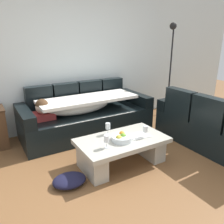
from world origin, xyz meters
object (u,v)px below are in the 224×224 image
(wine_glass_near_left, at_px, (107,139))
(wine_glass_far_back, at_px, (108,127))
(coffee_table, at_px, (122,148))
(fruit_bowl, at_px, (122,138))
(wine_glass_near_right, at_px, (145,129))
(couch_near_window, at_px, (223,129))
(floor_lamp, at_px, (170,64))
(couch_along_wall, at_px, (85,116))
(open_magazine, at_px, (139,136))
(crumpled_garment, at_px, (69,180))

(wine_glass_near_left, relative_size, wine_glass_far_back, 1.00)
(coffee_table, xyz_separation_m, fruit_bowl, (-0.04, -0.05, 0.18))
(wine_glass_far_back, bearing_deg, wine_glass_near_left, -121.87)
(wine_glass_near_right, bearing_deg, coffee_table, 157.38)
(couch_near_window, relative_size, wine_glass_near_left, 12.24)
(wine_glass_far_back, relative_size, floor_lamp, 0.09)
(couch_along_wall, xyz_separation_m, couch_near_window, (1.58, -1.64, 0.00))
(fruit_bowl, relative_size, wine_glass_near_left, 1.69)
(coffee_table, xyz_separation_m, floor_lamp, (2.05, 1.27, 0.88))
(open_magazine, height_order, crumpled_garment, open_magazine)
(wine_glass_near_left, distance_m, crumpled_garment, 0.66)
(couch_near_window, relative_size, wine_glass_near_right, 12.24)
(fruit_bowl, relative_size, wine_glass_far_back, 1.69)
(couch_near_window, relative_size, fruit_bowl, 7.26)
(couch_along_wall, distance_m, floor_lamp, 2.19)
(wine_glass_near_right, relative_size, wine_glass_far_back, 1.00)
(crumpled_garment, bearing_deg, wine_glass_far_back, 23.47)
(couch_along_wall, distance_m, coffee_table, 1.23)
(wine_glass_near_right, relative_size, crumpled_garment, 0.42)
(coffee_table, distance_m, crumpled_garment, 0.82)
(couch_near_window, relative_size, coffee_table, 1.69)
(coffee_table, bearing_deg, floor_lamp, 31.81)
(open_magazine, xyz_separation_m, floor_lamp, (1.80, 1.32, 0.73))
(couch_along_wall, xyz_separation_m, wine_glass_near_right, (0.29, -1.35, 0.16))
(wine_glass_near_right, bearing_deg, floor_lamp, 38.39)
(crumpled_garment, bearing_deg, couch_near_window, -7.93)
(floor_lamp, bearing_deg, coffee_table, -148.19)
(couch_along_wall, xyz_separation_m, coffee_table, (-0.01, -1.23, -0.09))
(wine_glass_near_right, height_order, open_magazine, wine_glass_near_right)
(floor_lamp, bearing_deg, open_magazine, -143.77)
(wine_glass_near_right, height_order, wine_glass_far_back, same)
(coffee_table, height_order, fruit_bowl, fruit_bowl)
(wine_glass_near_right, height_order, floor_lamp, floor_lamp)
(coffee_table, height_order, floor_lamp, floor_lamp)
(wine_glass_near_right, bearing_deg, couch_near_window, -12.68)
(couch_near_window, distance_m, wine_glass_near_right, 1.33)
(couch_along_wall, distance_m, couch_near_window, 2.28)
(wine_glass_near_left, distance_m, floor_lamp, 2.81)
(wine_glass_far_back, distance_m, crumpled_garment, 0.89)
(coffee_table, height_order, wine_glass_near_right, wine_glass_near_right)
(wine_glass_far_back, bearing_deg, couch_along_wall, 84.49)
(wine_glass_near_right, distance_m, open_magazine, 0.14)
(fruit_bowl, relative_size, crumpled_garment, 0.70)
(wine_glass_near_left, bearing_deg, fruit_bowl, 15.10)
(fruit_bowl, distance_m, wine_glass_near_right, 0.35)
(couch_near_window, distance_m, wine_glass_far_back, 1.80)
(fruit_bowl, xyz_separation_m, open_magazine, (0.29, 0.00, -0.04))
(coffee_table, height_order, open_magazine, open_magazine)
(open_magazine, height_order, floor_lamp, floor_lamp)
(wine_glass_near_left, distance_m, wine_glass_near_right, 0.60)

